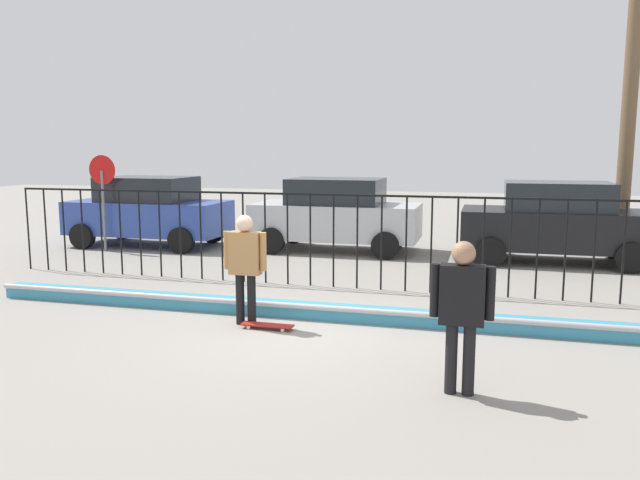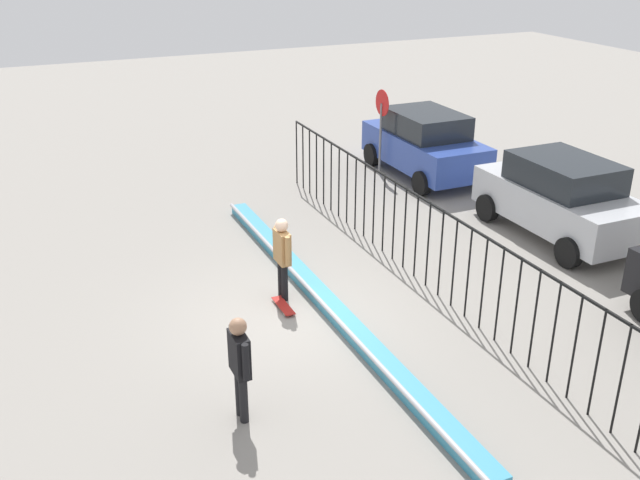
% 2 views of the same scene
% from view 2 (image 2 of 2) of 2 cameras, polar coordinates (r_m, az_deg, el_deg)
% --- Properties ---
extents(ground_plane, '(60.00, 60.00, 0.00)m').
position_cam_2_polar(ground_plane, '(13.80, -2.51, -5.91)').
color(ground_plane, gray).
extents(bowl_coping_ledge, '(11.00, 0.40, 0.27)m').
position_cam_2_polar(bowl_coping_ledge, '(14.00, 0.45, -4.86)').
color(bowl_coping_ledge, teal).
rests_on(bowl_coping_ledge, ground).
extents(perimeter_fence, '(14.04, 0.04, 1.82)m').
position_cam_2_polar(perimeter_fence, '(14.55, 8.58, 0.37)').
color(perimeter_fence, black).
rests_on(perimeter_fence, ground).
extents(skateboarder, '(0.68, 0.26, 1.69)m').
position_cam_2_polar(skateboarder, '(13.94, -3.00, -0.92)').
color(skateboarder, black).
rests_on(skateboarder, ground).
extents(skateboard, '(0.80, 0.20, 0.07)m').
position_cam_2_polar(skateboard, '(13.99, -2.91, -5.21)').
color(skateboard, '#A51E19').
rests_on(skateboard, ground).
extents(camera_operator, '(0.69, 0.26, 1.70)m').
position_cam_2_polar(camera_operator, '(10.66, -6.36, -9.38)').
color(camera_operator, black).
rests_on(camera_operator, ground).
extents(parked_car_blue, '(4.30, 2.12, 1.90)m').
position_cam_2_polar(parked_car_blue, '(21.37, 8.26, 7.57)').
color(parked_car_blue, '#2D479E').
rests_on(parked_car_blue, ground).
extents(parked_car_silver, '(4.30, 2.12, 1.90)m').
position_cam_2_polar(parked_car_silver, '(17.77, 18.49, 3.23)').
color(parked_car_silver, '#B7BABF').
rests_on(parked_car_silver, ground).
extents(stop_sign, '(0.76, 0.07, 2.50)m').
position_cam_2_polar(stop_sign, '(21.21, 4.86, 9.41)').
color(stop_sign, slate).
rests_on(stop_sign, ground).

